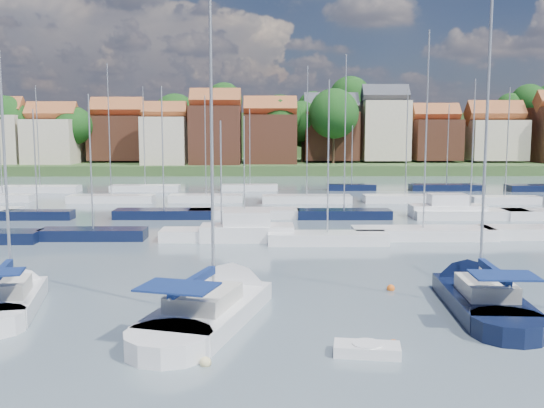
{
  "coord_description": "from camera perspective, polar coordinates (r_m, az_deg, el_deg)",
  "views": [
    {
      "loc": [
        -3.89,
        -25.24,
        8.43
      ],
      "look_at": [
        -3.49,
        14.0,
        3.54
      ],
      "focal_mm": 40.0,
      "sensor_mm": 36.0,
      "label": 1
    }
  ],
  "objects": [
    {
      "name": "sailboat_centre",
      "position": [
        28.82,
        -4.65,
        -9.2
      ],
      "size": [
        6.93,
        13.35,
        17.47
      ],
      "rotation": [
        0.0,
        0.0,
        1.28
      ],
      "color": "silver",
      "rests_on": "ground"
    },
    {
      "name": "far_shore_town",
      "position": [
        158.07,
        1.65,
        5.72
      ],
      "size": [
        212.46,
        90.0,
        22.27
      ],
      "color": "#365229",
      "rests_on": "ground"
    },
    {
      "name": "buoy_c",
      "position": [
        25.84,
        -9.49,
        -12.04
      ],
      "size": [
        0.5,
        0.5,
        0.5
      ],
      "primitive_type": "sphere",
      "color": "#D85914",
      "rests_on": "ground"
    },
    {
      "name": "ground",
      "position": [
        65.9,
        2.81,
        -0.25
      ],
      "size": [
        260.0,
        260.0,
        0.0
      ],
      "primitive_type": "plane",
      "color": "#495A64",
      "rests_on": "ground"
    },
    {
      "name": "sailboat_left",
      "position": [
        31.98,
        -23.09,
        -8.08
      ],
      "size": [
        4.36,
        9.75,
        12.93
      ],
      "rotation": [
        0.0,
        0.0,
        1.77
      ],
      "color": "silver",
      "rests_on": "ground"
    },
    {
      "name": "marina_field",
      "position": [
        61.19,
        4.86,
        -0.43
      ],
      "size": [
        79.62,
        41.41,
        15.93
      ],
      "color": "silver",
      "rests_on": "ground"
    },
    {
      "name": "buoy_d",
      "position": [
        24.6,
        11.37,
        -13.08
      ],
      "size": [
        0.42,
        0.42,
        0.42
      ],
      "primitive_type": "sphere",
      "color": "#D85914",
      "rests_on": "ground"
    },
    {
      "name": "buoy_e",
      "position": [
        32.7,
        11.11,
        -7.97
      ],
      "size": [
        0.42,
        0.42,
        0.42
      ],
      "primitive_type": "sphere",
      "color": "#D85914",
      "rests_on": "ground"
    },
    {
      "name": "tender",
      "position": [
        23.6,
        8.93,
        -13.38
      ],
      "size": [
        2.62,
        1.51,
        0.53
      ],
      "rotation": [
        0.0,
        0.0,
        -0.15
      ],
      "color": "silver",
      "rests_on": "ground"
    },
    {
      "name": "buoy_b",
      "position": [
        22.59,
        -6.28,
        -14.85
      ],
      "size": [
        0.43,
        0.43,
        0.43
      ],
      "primitive_type": "sphere",
      "color": "beige",
      "rests_on": "ground"
    },
    {
      "name": "sailboat_navy",
      "position": [
        31.67,
        18.45,
        -8.04
      ],
      "size": [
        3.84,
        11.89,
        16.22
      ],
      "rotation": [
        0.0,
        0.0,
        1.51
      ],
      "color": "black",
      "rests_on": "ground"
    }
  ]
}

